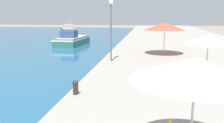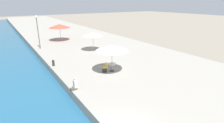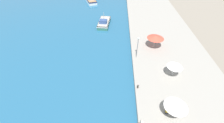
% 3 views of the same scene
% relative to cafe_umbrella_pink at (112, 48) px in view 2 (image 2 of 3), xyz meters
% --- Properties ---
extents(quay_promenade, '(16.00, 90.00, 0.80)m').
position_rel_cafe_umbrella_pink_xyz_m(quay_promenade, '(3.35, 29.35, -2.72)').
color(quay_promenade, gray).
rests_on(quay_promenade, ground_plane).
extents(cafe_umbrella_pink, '(3.05, 3.05, 2.59)m').
position_rel_cafe_umbrella_pink_xyz_m(cafe_umbrella_pink, '(0.00, 0.00, 0.00)').
color(cafe_umbrella_pink, '#B7B7B7').
rests_on(cafe_umbrella_pink, quay_promenade).
extents(cafe_umbrella_white, '(2.65, 2.65, 2.46)m').
position_rel_cafe_umbrella_pink_xyz_m(cafe_umbrella_white, '(2.03, 7.79, -0.09)').
color(cafe_umbrella_white, '#B7B7B7').
rests_on(cafe_umbrella_white, quay_promenade).
extents(cafe_umbrella_striped, '(3.55, 3.55, 2.79)m').
position_rel_cafe_umbrella_pink_xyz_m(cafe_umbrella_striped, '(0.32, 16.58, 0.16)').
color(cafe_umbrella_striped, '#B7B7B7').
rests_on(cafe_umbrella_striped, quay_promenade).
extents(cafe_table, '(0.80, 0.80, 0.74)m').
position_rel_cafe_umbrella_pink_xyz_m(cafe_table, '(0.05, 0.10, -1.79)').
color(cafe_table, '#333338').
rests_on(cafe_table, quay_promenade).
extents(cafe_chair_left, '(0.50, 0.47, 0.91)m').
position_rel_cafe_umbrella_pink_xyz_m(cafe_chair_left, '(-0.66, 0.24, -2.00)').
color(cafe_chair_left, '#2D2D33').
rests_on(cafe_chair_left, quay_promenade).
extents(person_at_quay, '(0.53, 0.36, 0.98)m').
position_rel_cafe_umbrella_pink_xyz_m(person_at_quay, '(-4.33, -1.50, -1.89)').
color(person_at_quay, brown).
rests_on(person_at_quay, quay_promenade).
extents(mooring_bollard, '(0.26, 0.26, 0.65)m').
position_rel_cafe_umbrella_pink_xyz_m(mooring_bollard, '(-4.24, 4.63, -1.97)').
color(mooring_bollard, '#2D2823').
rests_on(mooring_bollard, quay_promenade).
extents(lamppost, '(0.36, 0.36, 4.56)m').
position_rel_cafe_umbrella_pink_xyz_m(lamppost, '(-3.84, 12.77, 0.77)').
color(lamppost, '#565B60').
rests_on(lamppost, quay_promenade).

